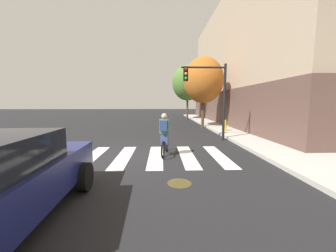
% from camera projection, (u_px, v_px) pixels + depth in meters
% --- Properties ---
extents(ground_plane, '(120.00, 120.00, 0.00)m').
position_uv_depth(ground_plane, '(118.00, 157.00, 7.53)').
color(ground_plane, black).
extents(sidewalk, '(6.50, 50.00, 0.15)m').
position_uv_depth(sidewalk, '(335.00, 153.00, 7.84)').
color(sidewalk, '#B2AFA8').
rests_on(sidewalk, ground).
extents(crosswalk_stripes, '(8.02, 3.27, 0.01)m').
position_uv_depth(crosswalk_stripes, '(124.00, 157.00, 7.54)').
color(crosswalk_stripes, silver).
rests_on(crosswalk_stripes, ground).
extents(manhole_cover, '(0.64, 0.64, 0.01)m').
position_uv_depth(manhole_cover, '(179.00, 183.00, 5.05)').
color(manhole_cover, '#473D1E').
rests_on(manhole_cover, ground).
extents(cyclist, '(0.40, 1.69, 1.69)m').
position_uv_depth(cyclist, '(164.00, 135.00, 7.64)').
color(cyclist, black).
rests_on(cyclist, ground).
extents(traffic_light_near, '(2.47, 0.28, 4.20)m').
position_uv_depth(traffic_light_near, '(210.00, 89.00, 10.55)').
color(traffic_light_near, black).
rests_on(traffic_light_near, ground).
extents(fire_hydrant, '(0.33, 0.22, 0.78)m').
position_uv_depth(fire_hydrant, '(225.00, 125.00, 13.54)').
color(fire_hydrant, gold).
rests_on(fire_hydrant, sidewalk).
extents(street_tree_near, '(3.30, 3.30, 5.87)m').
position_uv_depth(street_tree_near, '(203.00, 80.00, 16.02)').
color(street_tree_near, '#4C3823').
rests_on(street_tree_near, ground).
extents(street_tree_mid, '(3.82, 3.82, 6.79)m').
position_uv_depth(street_tree_mid, '(188.00, 83.00, 24.07)').
color(street_tree_mid, '#4C3823').
rests_on(street_tree_mid, ground).
extents(corner_building, '(17.99, 24.04, 11.93)m').
position_uv_depth(corner_building, '(309.00, 64.00, 19.07)').
color(corner_building, brown).
rests_on(corner_building, ground).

